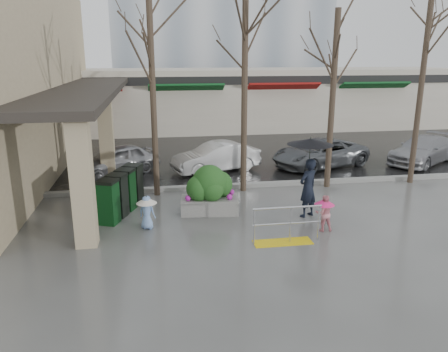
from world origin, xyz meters
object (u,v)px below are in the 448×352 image
object	(u,v)px
tree_east	(427,41)
child_pink	(324,211)
car_d	(423,150)
tree_west	(151,49)
car_a	(116,160)
car_b	(216,157)
woman	(309,170)
child_blue	(147,209)
handrail	(285,229)
news_boxes	(122,192)
tree_midwest	(245,45)
planter	(210,190)
tree_mideast	(335,56)
car_c	(320,153)

from	to	relation	value
tree_east	child_pink	xyz separation A→B (m)	(-5.30, -4.16, -4.78)
car_d	tree_west	bearing A→B (deg)	-109.43
car_a	car_b	xyz separation A→B (m)	(4.24, -0.16, 0.00)
car_a	woman	bearing A→B (deg)	13.82
woman	child_blue	bearing A→B (deg)	-26.69
handrail	news_boxes	distance (m)	5.44
tree_midwest	child_blue	xyz separation A→B (m)	(-3.52, -3.20, -4.62)
planter	tree_mideast	bearing A→B (deg)	23.84
child_pink	news_boxes	world-z (taller)	news_boxes
news_boxes	car_b	distance (m)	5.95
car_b	child_pink	bearing A→B (deg)	-1.33
tree_midwest	car_b	size ratio (longest dim) A/B	1.83
tree_mideast	news_boxes	xyz separation A→B (m)	(-7.62, -1.72, -4.18)
woman	car_d	xyz separation A→B (m)	(7.77, 5.89, -0.87)
news_boxes	woman	bearing A→B (deg)	8.33
tree_mideast	tree_east	world-z (taller)	tree_east
news_boxes	car_c	distance (m)	9.71
tree_west	news_boxes	world-z (taller)	tree_west
tree_west	child_pink	world-z (taller)	tree_west
tree_mideast	car_b	bearing A→B (deg)	143.06
car_a	car_d	xyz separation A→B (m)	(14.04, -0.18, 0.00)
tree_east	planter	xyz separation A→B (m)	(-8.35, -2.14, -4.63)
tree_midwest	car_c	distance (m)	6.90
tree_midwest	tree_east	bearing A→B (deg)	-0.00
tree_east	planter	world-z (taller)	tree_east
car_a	car_d	bearing A→B (deg)	57.19
tree_west	car_a	distance (m)	5.67
tree_midwest	woman	world-z (taller)	tree_midwest
handrail	child_blue	bearing A→B (deg)	156.50
tree_east	woman	world-z (taller)	tree_east
woman	car_a	distance (m)	8.77
child_pink	car_d	distance (m)	10.46
tree_midwest	news_boxes	world-z (taller)	tree_midwest
handrail	tree_mideast	world-z (taller)	tree_mideast
car_c	child_pink	bearing A→B (deg)	-40.05
tree_west	child_blue	xyz separation A→B (m)	(-0.32, -3.20, -4.48)
child_pink	car_d	xyz separation A→B (m)	(7.69, 7.08, 0.02)
car_a	car_b	distance (m)	4.24
tree_mideast	woman	distance (m)	4.86
tree_mideast	news_boxes	size ratio (longest dim) A/B	2.62
car_a	car_c	xyz separation A→B (m)	(9.00, -0.08, 0.00)
handrail	woman	world-z (taller)	woman
child_blue	news_boxes	size ratio (longest dim) A/B	0.41
news_boxes	car_a	world-z (taller)	news_boxes
car_b	tree_east	bearing A→B (deg)	50.50
planter	news_boxes	world-z (taller)	planter
handrail	child_blue	world-z (taller)	handrail
tree_west	car_c	bearing A→B (deg)	22.32
child_blue	car_a	distance (m)	6.44
tree_midwest	car_b	world-z (taller)	tree_midwest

